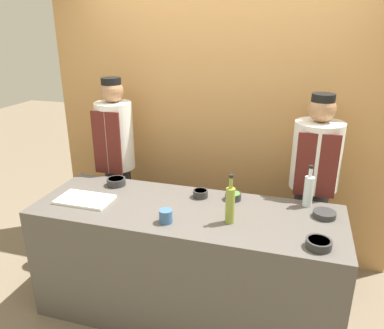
{
  "coord_description": "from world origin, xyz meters",
  "views": [
    {
      "loc": [
        0.71,
        -2.25,
        2.1
      ],
      "look_at": [
        0.0,
        0.15,
        1.16
      ],
      "focal_mm": 35.0,
      "sensor_mm": 36.0,
      "label": 1
    }
  ],
  "objects_px": {
    "cup_blue": "(166,216)",
    "chef_right": "(312,189)",
    "sauce_bowl_purple": "(324,214)",
    "sauce_bowl_white": "(319,243)",
    "sauce_bowl_green": "(233,196)",
    "bottle_oil": "(230,204)",
    "chef_left": "(117,162)",
    "bottle_clear": "(309,190)",
    "cutting_board": "(85,200)",
    "sauce_bowl_red": "(200,193)",
    "sauce_bowl_brown": "(116,181)"
  },
  "relations": [
    {
      "from": "cup_blue",
      "to": "chef_right",
      "type": "height_order",
      "value": "chef_right"
    },
    {
      "from": "sauce_bowl_purple",
      "to": "sauce_bowl_white",
      "type": "bearing_deg",
      "value": -96.49
    },
    {
      "from": "sauce_bowl_green",
      "to": "sauce_bowl_purple",
      "type": "xyz_separation_m",
      "value": [
        0.64,
        -0.09,
        -0.01
      ]
    },
    {
      "from": "bottle_oil",
      "to": "cup_blue",
      "type": "bearing_deg",
      "value": -163.66
    },
    {
      "from": "sauce_bowl_purple",
      "to": "chef_left",
      "type": "relative_size",
      "value": 0.09
    },
    {
      "from": "bottle_clear",
      "to": "sauce_bowl_white",
      "type": "bearing_deg",
      "value": -82.85
    },
    {
      "from": "sauce_bowl_green",
      "to": "cup_blue",
      "type": "bearing_deg",
      "value": -127.77
    },
    {
      "from": "cutting_board",
      "to": "sauce_bowl_purple",
      "type": "bearing_deg",
      "value": 8.11
    },
    {
      "from": "chef_left",
      "to": "chef_right",
      "type": "distance_m",
      "value": 1.72
    },
    {
      "from": "cutting_board",
      "to": "cup_blue",
      "type": "distance_m",
      "value": 0.7
    },
    {
      "from": "cutting_board",
      "to": "cup_blue",
      "type": "bearing_deg",
      "value": -10.73
    },
    {
      "from": "sauce_bowl_green",
      "to": "cup_blue",
      "type": "xyz_separation_m",
      "value": [
        -0.36,
        -0.46,
        0.02
      ]
    },
    {
      "from": "chef_right",
      "to": "sauce_bowl_red",
      "type": "bearing_deg",
      "value": -153.1
    },
    {
      "from": "sauce_bowl_purple",
      "to": "cup_blue",
      "type": "relative_size",
      "value": 1.71
    },
    {
      "from": "bottle_clear",
      "to": "chef_left",
      "type": "bearing_deg",
      "value": 168.84
    },
    {
      "from": "sauce_bowl_brown",
      "to": "sauce_bowl_green",
      "type": "distance_m",
      "value": 0.95
    },
    {
      "from": "sauce_bowl_green",
      "to": "cutting_board",
      "type": "xyz_separation_m",
      "value": [
        -1.04,
        -0.33,
        -0.02
      ]
    },
    {
      "from": "bottle_oil",
      "to": "sauce_bowl_brown",
      "type": "bearing_deg",
      "value": 161.16
    },
    {
      "from": "cup_blue",
      "to": "chef_left",
      "type": "height_order",
      "value": "chef_left"
    },
    {
      "from": "sauce_bowl_white",
      "to": "chef_left",
      "type": "bearing_deg",
      "value": 153.32
    },
    {
      "from": "chef_left",
      "to": "chef_right",
      "type": "xyz_separation_m",
      "value": [
        1.72,
        0.0,
        -0.04
      ]
    },
    {
      "from": "chef_left",
      "to": "chef_right",
      "type": "height_order",
      "value": "chef_left"
    },
    {
      "from": "sauce_bowl_purple",
      "to": "chef_right",
      "type": "height_order",
      "value": "chef_right"
    },
    {
      "from": "sauce_bowl_white",
      "to": "cup_blue",
      "type": "xyz_separation_m",
      "value": [
        -0.95,
        0.03,
        0.02
      ]
    },
    {
      "from": "sauce_bowl_red",
      "to": "cutting_board",
      "type": "bearing_deg",
      "value": -159.14
    },
    {
      "from": "sauce_bowl_green",
      "to": "sauce_bowl_white",
      "type": "distance_m",
      "value": 0.77
    },
    {
      "from": "sauce_bowl_green",
      "to": "chef_left",
      "type": "xyz_separation_m",
      "value": [
        -1.15,
        0.38,
        0.01
      ]
    },
    {
      "from": "sauce_bowl_brown",
      "to": "sauce_bowl_white",
      "type": "distance_m",
      "value": 1.62
    },
    {
      "from": "sauce_bowl_red",
      "to": "chef_right",
      "type": "height_order",
      "value": "chef_right"
    },
    {
      "from": "sauce_bowl_green",
      "to": "chef_right",
      "type": "bearing_deg",
      "value": 33.97
    },
    {
      "from": "sauce_bowl_red",
      "to": "sauce_bowl_purple",
      "type": "distance_m",
      "value": 0.89
    },
    {
      "from": "bottle_oil",
      "to": "sauce_bowl_purple",
      "type": "bearing_deg",
      "value": 22.82
    },
    {
      "from": "bottle_clear",
      "to": "chef_left",
      "type": "height_order",
      "value": "chef_left"
    },
    {
      "from": "sauce_bowl_red",
      "to": "bottle_clear",
      "type": "height_order",
      "value": "bottle_clear"
    },
    {
      "from": "sauce_bowl_brown",
      "to": "cup_blue",
      "type": "xyz_separation_m",
      "value": [
        0.6,
        -0.46,
        0.01
      ]
    },
    {
      "from": "bottle_oil",
      "to": "chef_left",
      "type": "bearing_deg",
      "value": 148.5
    },
    {
      "from": "sauce_bowl_white",
      "to": "chef_right",
      "type": "height_order",
      "value": "chef_right"
    },
    {
      "from": "sauce_bowl_green",
      "to": "bottle_oil",
      "type": "bearing_deg",
      "value": -83.18
    },
    {
      "from": "cutting_board",
      "to": "cup_blue",
      "type": "relative_size",
      "value": 4.5
    },
    {
      "from": "sauce_bowl_brown",
      "to": "sauce_bowl_green",
      "type": "bearing_deg",
      "value": 0.37
    },
    {
      "from": "bottle_clear",
      "to": "chef_left",
      "type": "xyz_separation_m",
      "value": [
        -1.67,
        0.33,
        -0.08
      ]
    },
    {
      "from": "sauce_bowl_white",
      "to": "cutting_board",
      "type": "bearing_deg",
      "value": 174.44
    },
    {
      "from": "sauce_bowl_red",
      "to": "sauce_bowl_brown",
      "type": "bearing_deg",
      "value": 178.17
    },
    {
      "from": "sauce_bowl_red",
      "to": "chef_left",
      "type": "height_order",
      "value": "chef_left"
    },
    {
      "from": "sauce_bowl_green",
      "to": "bottle_clear",
      "type": "height_order",
      "value": "bottle_clear"
    },
    {
      "from": "cutting_board",
      "to": "bottle_oil",
      "type": "height_order",
      "value": "bottle_oil"
    },
    {
      "from": "cup_blue",
      "to": "chef_right",
      "type": "distance_m",
      "value": 1.26
    },
    {
      "from": "bottle_oil",
      "to": "chef_right",
      "type": "xyz_separation_m",
      "value": [
        0.53,
        0.73,
        -0.14
      ]
    },
    {
      "from": "bottle_oil",
      "to": "cup_blue",
      "type": "height_order",
      "value": "bottle_oil"
    },
    {
      "from": "sauce_bowl_purple",
      "to": "bottle_clear",
      "type": "height_order",
      "value": "bottle_clear"
    }
  ]
}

